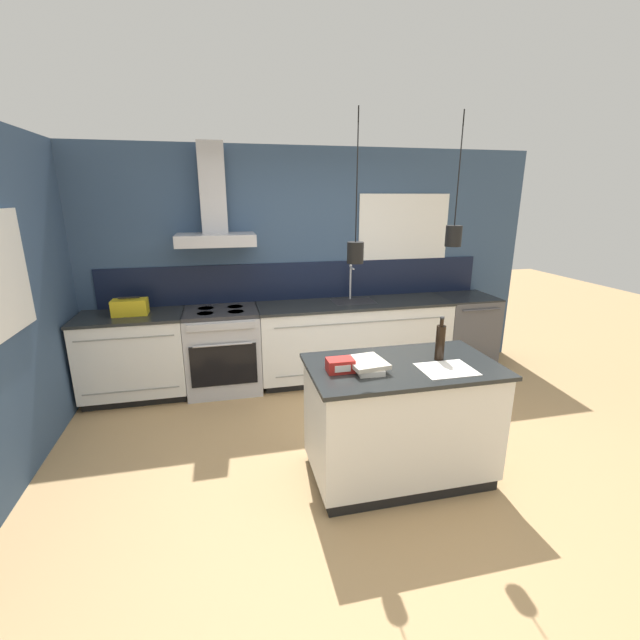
{
  "coord_description": "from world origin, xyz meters",
  "views": [
    {
      "loc": [
        -0.89,
        -2.83,
        2.08
      ],
      "look_at": [
        -0.1,
        0.6,
        1.05
      ],
      "focal_mm": 24.0,
      "sensor_mm": 36.0,
      "label": 1
    }
  ],
  "objects_px": {
    "book_stack": "(367,365)",
    "red_supply_box": "(340,365)",
    "yellow_toolbox": "(130,307)",
    "oven_range": "(223,350)",
    "bottle_on_island": "(440,342)",
    "dishwasher": "(463,332)"
  },
  "relations": [
    {
      "from": "oven_range",
      "to": "bottle_on_island",
      "type": "bearing_deg",
      "value": -49.47
    },
    {
      "from": "bottle_on_island",
      "to": "yellow_toolbox",
      "type": "bearing_deg",
      "value": 143.25
    },
    {
      "from": "red_supply_box",
      "to": "yellow_toolbox",
      "type": "bearing_deg",
      "value": 131.75
    },
    {
      "from": "book_stack",
      "to": "red_supply_box",
      "type": "xyz_separation_m",
      "value": [
        -0.19,
        0.02,
        0.01
      ]
    },
    {
      "from": "dishwasher",
      "to": "book_stack",
      "type": "relative_size",
      "value": 2.96
    },
    {
      "from": "bottle_on_island",
      "to": "yellow_toolbox",
      "type": "height_order",
      "value": "bottle_on_island"
    },
    {
      "from": "book_stack",
      "to": "yellow_toolbox",
      "type": "height_order",
      "value": "yellow_toolbox"
    },
    {
      "from": "bottle_on_island",
      "to": "red_supply_box",
      "type": "distance_m",
      "value": 0.78
    },
    {
      "from": "bottle_on_island",
      "to": "dishwasher",
      "type": "bearing_deg",
      "value": 53.77
    },
    {
      "from": "dishwasher",
      "to": "yellow_toolbox",
      "type": "distance_m",
      "value": 3.84
    },
    {
      "from": "oven_range",
      "to": "red_supply_box",
      "type": "relative_size",
      "value": 4.92
    },
    {
      "from": "red_supply_box",
      "to": "book_stack",
      "type": "bearing_deg",
      "value": -4.72
    },
    {
      "from": "oven_range",
      "to": "red_supply_box",
      "type": "bearing_deg",
      "value": -67.17
    },
    {
      "from": "oven_range",
      "to": "yellow_toolbox",
      "type": "distance_m",
      "value": 1.04
    },
    {
      "from": "oven_range",
      "to": "book_stack",
      "type": "height_order",
      "value": "book_stack"
    },
    {
      "from": "yellow_toolbox",
      "to": "bottle_on_island",
      "type": "bearing_deg",
      "value": -36.75
    },
    {
      "from": "book_stack",
      "to": "red_supply_box",
      "type": "bearing_deg",
      "value": 175.28
    },
    {
      "from": "bottle_on_island",
      "to": "book_stack",
      "type": "relative_size",
      "value": 1.06
    },
    {
      "from": "oven_range",
      "to": "bottle_on_island",
      "type": "xyz_separation_m",
      "value": [
        1.57,
        -1.83,
        0.59
      ]
    },
    {
      "from": "dishwasher",
      "to": "yellow_toolbox",
      "type": "xyz_separation_m",
      "value": [
        -3.81,
        0.0,
        0.54
      ]
    },
    {
      "from": "dishwasher",
      "to": "book_stack",
      "type": "distance_m",
      "value": 2.76
    },
    {
      "from": "oven_range",
      "to": "red_supply_box",
      "type": "height_order",
      "value": "red_supply_box"
    }
  ]
}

